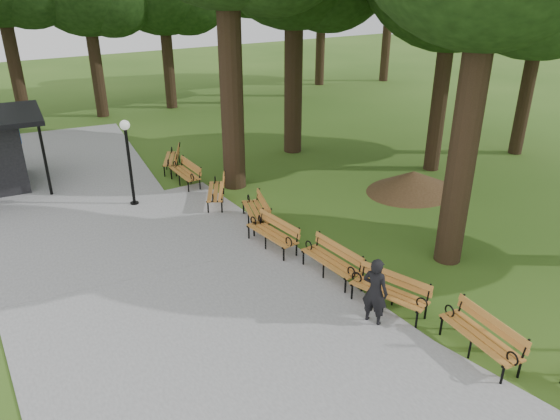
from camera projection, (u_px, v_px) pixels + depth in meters
ground at (432, 335)px, 10.88m from camera, size 100.00×100.00×0.00m
path at (197, 330)px, 10.98m from camera, size 12.00×38.00×0.06m
person at (375, 292)px, 10.95m from camera, size 0.55×0.67×1.59m
lamp_post at (127, 144)px, 16.36m from camera, size 0.32×0.32×2.90m
dirt_mound at (413, 181)px, 18.21m from camera, size 2.93×2.93×0.75m
bench_2 at (480, 337)px, 10.12m from camera, size 0.96×1.98×0.88m
bench_3 at (389, 293)px, 11.55m from camera, size 1.10×2.00×0.88m
bench_4 at (330, 261)px, 12.85m from camera, size 0.65×1.90×0.88m
bench_5 at (272, 234)px, 14.25m from camera, size 0.71×1.92×0.88m
bench_6 at (255, 212)px, 15.63m from camera, size 1.28×2.00×0.88m
bench_7 at (216, 192)px, 17.13m from camera, size 1.53×1.96×0.88m
bench_8 at (185, 173)px, 18.77m from camera, size 0.74×1.93×0.88m
bench_9 at (171, 159)px, 20.31m from camera, size 1.48×1.97×0.88m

